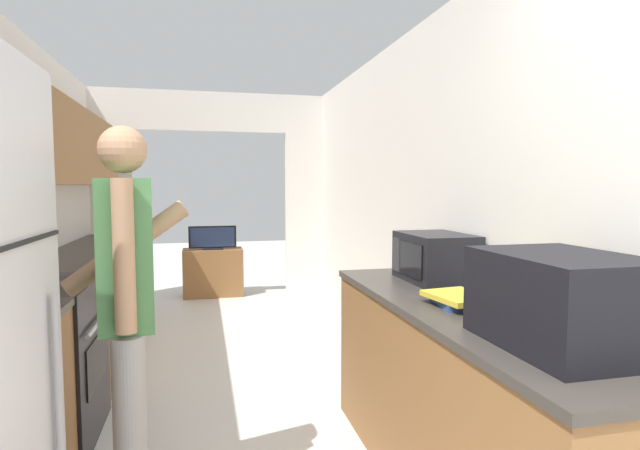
{
  "coord_description": "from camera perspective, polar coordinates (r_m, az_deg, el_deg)",
  "views": [
    {
      "loc": [
        -0.11,
        -0.76,
        1.41
      ],
      "look_at": [
        0.83,
        3.21,
        1.09
      ],
      "focal_mm": 28.0,
      "sensor_mm": 36.0,
      "label": 1
    }
  ],
  "objects": [
    {
      "name": "person",
      "position": [
        2.21,
        -21.12,
        -9.57
      ],
      "size": [
        0.53,
        0.4,
        1.65
      ],
      "rotation": [
        0.0,
        0.0,
        1.67
      ],
      "color": "#9E9E9E",
      "rests_on": "ground_plane"
    },
    {
      "name": "range_oven",
      "position": [
        3.21,
        -29.82,
        -13.61
      ],
      "size": [
        0.66,
        0.76,
        1.03
      ],
      "color": "black",
      "rests_on": "ground_plane"
    },
    {
      "name": "wall_right",
      "position": [
        3.13,
        14.67,
        1.33
      ],
      "size": [
        0.06,
        7.61,
        2.5
      ],
      "color": "white",
      "rests_on": "ground_plane"
    },
    {
      "name": "microwave",
      "position": [
        2.84,
        13.01,
        -3.61
      ],
      "size": [
        0.33,
        0.47,
        0.26
      ],
      "color": "black",
      "rests_on": "counter_right"
    },
    {
      "name": "wall_far_with_doorway",
      "position": [
        6.0,
        -12.27,
        4.72
      ],
      "size": [
        3.05,
        0.06,
        2.5
      ],
      "color": "white",
      "rests_on": "ground_plane"
    },
    {
      "name": "suitcase",
      "position": [
        1.83,
        25.84,
        -7.73
      ],
      "size": [
        0.4,
        0.57,
        0.31
      ],
      "color": "black",
      "rests_on": "counter_right"
    },
    {
      "name": "television",
      "position": [
        6.52,
        -12.18,
        -1.46
      ],
      "size": [
        0.6,
        0.16,
        0.3
      ],
      "color": "black",
      "rests_on": "tv_cabinet"
    },
    {
      "name": "counter_left",
      "position": [
        4.2,
        -25.78,
        -9.31
      ],
      "size": [
        0.62,
        4.07,
        0.89
      ],
      "color": "brown",
      "rests_on": "ground_plane"
    },
    {
      "name": "book_stack",
      "position": [
        2.3,
        15.46,
        -8.16
      ],
      "size": [
        0.26,
        0.32,
        0.05
      ],
      "color": "#2D4C99",
      "rests_on": "counter_right"
    },
    {
      "name": "counter_right",
      "position": [
        2.47,
        16.3,
        -18.85
      ],
      "size": [
        0.62,
        2.02,
        0.89
      ],
      "color": "brown",
      "rests_on": "ground_plane"
    },
    {
      "name": "tv_cabinet",
      "position": [
        6.63,
        -12.12,
        -5.28
      ],
      "size": [
        0.75,
        0.42,
        0.6
      ],
      "color": "brown",
      "rests_on": "ground_plane"
    }
  ]
}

